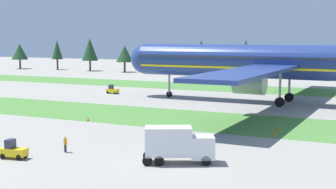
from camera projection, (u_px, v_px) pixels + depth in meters
The scene contains 11 objects.
grass_strip_near at pixel (149, 116), 75.06m from camera, with size 320.00×16.69×0.01m, color #4C8438.
grass_strip_far at pixel (236, 88), 115.79m from camera, with size 320.00×16.69×0.01m, color #4C8438.
airliner at pixel (273, 62), 88.53m from camera, with size 59.94×73.63×21.61m.
baggage_tug at pixel (13, 151), 48.62m from camera, with size 2.79×1.74×1.97m.
catering_truck at pixel (178, 143), 46.77m from camera, with size 7.25×5.16×3.58m.
pushback_tractor at pixel (112, 90), 104.86m from camera, with size 2.62×1.35×1.97m.
ground_crew_marshaller at pixel (65, 144), 51.28m from camera, with size 0.48×0.36×1.74m.
taxiway_marker_0 at pixel (88, 119), 70.45m from camera, with size 0.44×0.44×0.58m, color orange.
taxiway_marker_1 at pixel (278, 128), 64.00m from camera, with size 0.44×0.44×0.57m, color orange.
taxiway_marker_2 at pixel (274, 132), 60.55m from camera, with size 0.44×0.44×0.67m, color orange.
distant_tree_line at pixel (268, 54), 147.71m from camera, with size 203.57×10.70×12.43m.
Camera 1 is at (34.41, -30.51, 12.19)m, focal length 51.50 mm.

